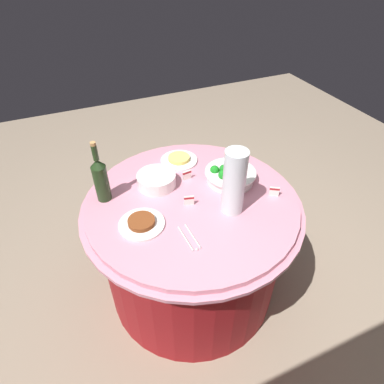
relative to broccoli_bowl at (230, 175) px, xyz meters
The scene contains 12 objects.
ground_plane 0.82m from the broccoli_bowl, 14.25° to the left, with size 6.00×6.00×0.00m, color gray.
buffet_table 0.48m from the broccoli_bowl, 14.25° to the left, with size 1.16×1.16×0.74m.
broccoli_bowl is the anchor object (origin of this frame).
plate_stack 0.40m from the broccoli_bowl, 17.78° to the right, with size 0.21×0.21×0.07m.
wine_bottle 0.69m from the broccoli_bowl, 10.63° to the right, with size 0.07×0.07×0.34m.
decorative_fruit_vase 0.26m from the broccoli_bowl, 64.07° to the left, with size 0.11×0.11×0.34m.
serving_tongs 0.49m from the broccoli_bowl, 39.96° to the left, with size 0.05×0.17×0.01m.
food_plate_noodles 0.35m from the broccoli_bowl, 57.40° to the right, with size 0.22×0.22×0.03m.
food_plate_stir_fry 0.57m from the broccoli_bowl, 14.42° to the left, with size 0.22×0.22×0.04m.
label_placard_front 0.24m from the broccoli_bowl, 26.96° to the right, with size 0.05×0.01×0.05m.
label_placard_mid 0.26m from the broccoli_bowl, 126.18° to the left, with size 0.05×0.03×0.05m.
label_placard_rear 0.30m from the broccoli_bowl, 18.69° to the left, with size 0.05×0.02×0.05m.
Camera 1 is at (0.51, 1.18, 1.85)m, focal length 30.55 mm.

